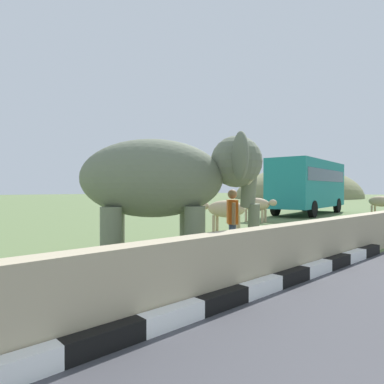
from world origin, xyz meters
name	(u,v)px	position (x,y,z in m)	size (l,w,h in m)	color
striped_curb	(60,355)	(-0.35, 3.64, 0.12)	(16.20, 0.20, 0.24)	white
barrier_parapet	(212,268)	(2.00, 3.94, 0.50)	(28.00, 0.36, 1.00)	tan
elephant	(170,180)	(3.06, 6.24, 1.86)	(3.95, 3.60, 2.86)	slate
person_handler	(232,219)	(4.69, 5.84, 0.93)	(0.49, 0.52, 1.66)	navy
bus_teal	(308,183)	(19.33, 11.67, 2.08)	(8.72, 3.88, 3.50)	teal
cow_near	(225,210)	(8.17, 9.17, 0.87)	(1.10, 1.91, 1.23)	tan
cow_mid	(256,205)	(12.29, 10.72, 0.87)	(0.87, 1.93, 1.23)	tan
cow_far	(381,202)	(21.33, 7.86, 0.87)	(0.89, 1.93, 1.23)	tan
hill_east	(299,198)	(55.00, 32.58, 0.00)	(26.43, 21.15, 11.39)	#757851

